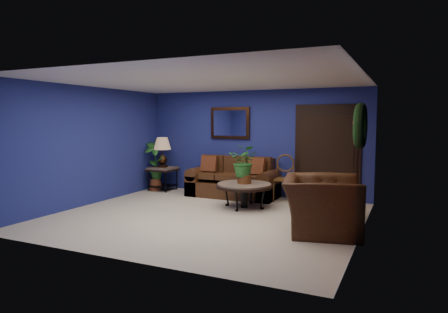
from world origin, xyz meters
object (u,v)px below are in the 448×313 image
at_px(coffee_table, 244,186).
at_px(armchair, 322,205).
at_px(sofa, 234,183).
at_px(side_chair, 284,174).
at_px(end_table, 163,173).
at_px(table_lamp, 162,149).

xyz_separation_m(coffee_table, armchair, (1.79, -1.13, -0.00)).
distance_m(sofa, armchair, 3.30).
height_order(side_chair, armchair, side_chair).
bearing_deg(end_table, side_chair, 1.36).
bearing_deg(side_chair, end_table, 175.36).
bearing_deg(coffee_table, side_chair, 64.40).
relative_size(end_table, side_chair, 0.63).
xyz_separation_m(sofa, coffee_table, (0.69, -1.05, 0.13)).
height_order(coffee_table, armchair, armchair).
bearing_deg(sofa, side_chair, 2.21).
xyz_separation_m(table_lamp, armchair, (4.45, -2.15, -0.63)).
bearing_deg(coffee_table, end_table, 159.05).
relative_size(side_chair, armchair, 0.76).
distance_m(end_table, side_chair, 3.19).
relative_size(sofa, end_table, 3.21).
relative_size(sofa, armchair, 1.54).
bearing_deg(coffee_table, table_lamp, 159.05).
height_order(end_table, side_chair, side_chair).
bearing_deg(sofa, coffee_table, -56.74).
bearing_deg(sofa, end_table, -179.16).
xyz_separation_m(sofa, table_lamp, (-1.97, -0.03, 0.76)).
height_order(sofa, side_chair, side_chair).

